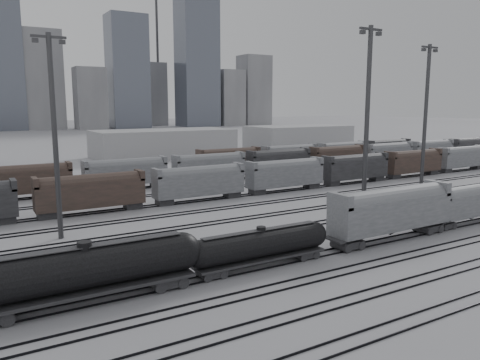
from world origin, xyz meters
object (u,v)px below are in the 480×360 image
tank_car_a (86,270)px  hopper_car_a (392,209)px  hopper_car_b (472,200)px  tank_car_b (261,245)px  light_mast_c (367,114)px

tank_car_a → hopper_car_a: bearing=0.0°
tank_car_a → hopper_car_b: hopper_car_b is taller
hopper_car_a → hopper_car_b: 15.11m
tank_car_b → hopper_car_a: 17.75m
hopper_car_a → hopper_car_b: size_ratio=1.20×
tank_car_a → hopper_car_b: 48.91m
hopper_car_a → light_mast_c: size_ratio=0.63×
tank_car_b → light_mast_c: (26.87, 13.22, 11.71)m
light_mast_c → tank_car_a: bearing=-162.9°
tank_car_b → hopper_car_b: hopper_car_b is taller
tank_car_a → tank_car_b: tank_car_a is taller
tank_car_a → hopper_car_a: 33.82m
tank_car_a → hopper_car_b: (48.91, 0.00, 0.29)m
hopper_car_a → light_mast_c: bearing=55.2°
tank_car_b → hopper_car_b: bearing=0.0°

